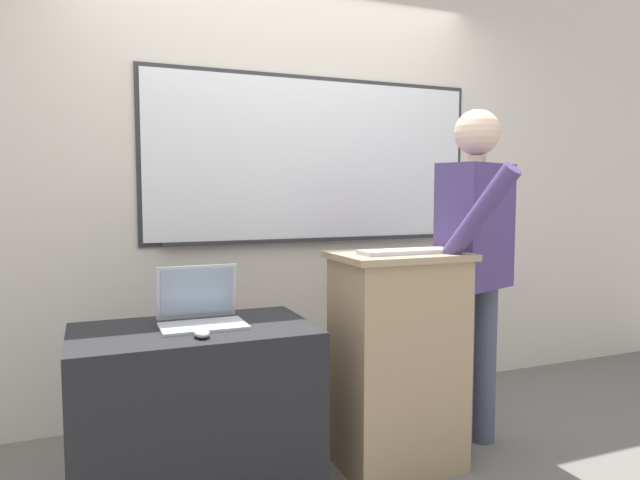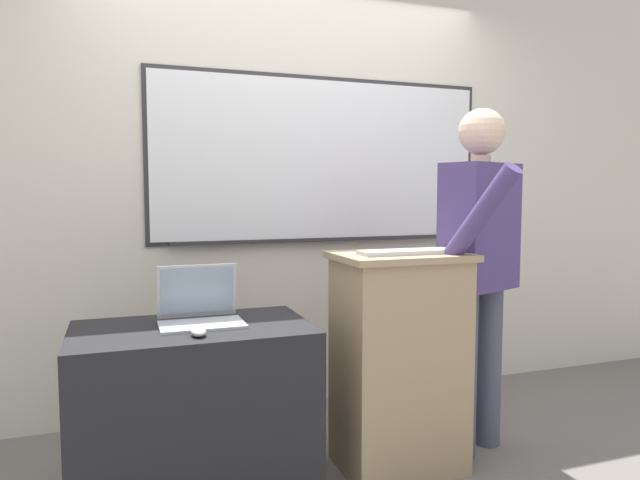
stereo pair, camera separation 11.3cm
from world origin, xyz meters
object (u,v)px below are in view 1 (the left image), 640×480
(side_desk, at_px, (195,415))
(computer_mouse_by_laptop, at_px, (202,333))
(laptop, at_px, (200,306))
(computer_mouse_by_keyboard, at_px, (453,248))
(wireless_keyboard, at_px, (407,252))
(lectern_podium, at_px, (398,360))
(person_presenter, at_px, (475,255))

(side_desk, bearing_deg, computer_mouse_by_laptop, -89.24)
(laptop, bearing_deg, side_desk, -120.45)
(computer_mouse_by_keyboard, bearing_deg, wireless_keyboard, 177.61)
(lectern_podium, xyz_separation_m, side_desk, (-0.94, 0.04, -0.14))
(person_presenter, relative_size, computer_mouse_by_keyboard, 17.08)
(person_presenter, bearing_deg, wireless_keyboard, 168.94)
(lectern_podium, bearing_deg, computer_mouse_by_keyboard, -14.53)
(lectern_podium, bearing_deg, side_desk, 177.60)
(lectern_podium, distance_m, laptop, 0.96)
(computer_mouse_by_keyboard, bearing_deg, computer_mouse_by_laptop, -176.76)
(side_desk, height_order, person_presenter, person_presenter)
(side_desk, bearing_deg, lectern_podium, -2.40)
(wireless_keyboard, bearing_deg, lectern_podium, 102.27)
(person_presenter, relative_size, computer_mouse_by_laptop, 17.08)
(laptop, bearing_deg, computer_mouse_by_keyboard, -8.36)
(wireless_keyboard, distance_m, computer_mouse_by_laptop, 1.00)
(wireless_keyboard, bearing_deg, person_presenter, 10.12)
(person_presenter, bearing_deg, side_desk, 158.15)
(laptop, relative_size, wireless_keyboard, 0.76)
(person_presenter, distance_m, computer_mouse_by_keyboard, 0.22)
(person_presenter, bearing_deg, laptop, 155.38)
(lectern_podium, relative_size, computer_mouse_by_keyboard, 10.22)
(computer_mouse_by_laptop, bearing_deg, lectern_podium, 8.03)
(lectern_podium, bearing_deg, person_presenter, 2.93)
(wireless_keyboard, bearing_deg, side_desk, 174.34)
(computer_mouse_by_laptop, bearing_deg, laptop, 81.36)
(lectern_podium, bearing_deg, computer_mouse_by_laptop, -171.97)
(person_presenter, bearing_deg, computer_mouse_by_laptop, 165.21)
(lectern_podium, distance_m, computer_mouse_by_laptop, 0.98)
(computer_mouse_by_laptop, relative_size, computer_mouse_by_keyboard, 1.00)
(laptop, distance_m, computer_mouse_by_laptop, 0.25)
(computer_mouse_by_keyboard, bearing_deg, side_desk, 174.99)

